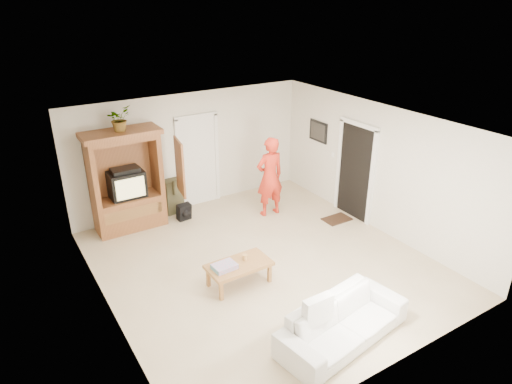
# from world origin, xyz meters

# --- Properties ---
(floor) EXTENTS (6.00, 6.00, 0.00)m
(floor) POSITION_xyz_m (0.00, 0.00, 0.00)
(floor) COLOR tan
(floor) RESTS_ON ground
(ceiling) EXTENTS (6.00, 6.00, 0.00)m
(ceiling) POSITION_xyz_m (0.00, 0.00, 2.60)
(ceiling) COLOR white
(ceiling) RESTS_ON floor
(wall_back) EXTENTS (5.50, 0.00, 5.50)m
(wall_back) POSITION_xyz_m (0.00, 3.00, 1.30)
(wall_back) COLOR silver
(wall_back) RESTS_ON floor
(wall_front) EXTENTS (5.50, 0.00, 5.50)m
(wall_front) POSITION_xyz_m (0.00, -3.00, 1.30)
(wall_front) COLOR silver
(wall_front) RESTS_ON floor
(wall_left) EXTENTS (0.00, 6.00, 6.00)m
(wall_left) POSITION_xyz_m (-2.75, 0.00, 1.30)
(wall_left) COLOR silver
(wall_left) RESTS_ON floor
(wall_right) EXTENTS (0.00, 6.00, 6.00)m
(wall_right) POSITION_xyz_m (2.75, 0.00, 1.30)
(wall_right) COLOR silver
(wall_right) RESTS_ON floor
(armoire) EXTENTS (1.82, 1.14, 2.10)m
(armoire) POSITION_xyz_m (-1.58, 2.66, 0.91)
(armoire) COLOR brown
(armoire) RESTS_ON floor
(door_back) EXTENTS (0.85, 0.05, 2.04)m
(door_back) POSITION_xyz_m (0.15, 2.97, 1.02)
(door_back) COLOR white
(door_back) RESTS_ON floor
(doorway_right) EXTENTS (0.05, 0.90, 2.04)m
(doorway_right) POSITION_xyz_m (2.73, 0.60, 1.02)
(doorway_right) COLOR black
(doorway_right) RESTS_ON floor
(framed_picture) EXTENTS (0.03, 0.60, 0.48)m
(framed_picture) POSITION_xyz_m (2.73, 1.90, 1.60)
(framed_picture) COLOR black
(framed_picture) RESTS_ON wall_right
(doormat) EXTENTS (0.60, 0.40, 0.02)m
(doormat) POSITION_xyz_m (2.30, 0.60, 0.01)
(doormat) COLOR #382316
(doormat) RESTS_ON floor
(plant) EXTENTS (0.58, 0.57, 0.49)m
(plant) POSITION_xyz_m (-1.60, 2.63, 2.34)
(plant) COLOR #4C7238
(plant) RESTS_ON armoire
(man) EXTENTS (0.66, 0.45, 1.78)m
(man) POSITION_xyz_m (1.21, 1.63, 0.89)
(man) COLOR red
(man) RESTS_ON floor
(sofa) EXTENTS (2.14, 1.10, 0.60)m
(sofa) POSITION_xyz_m (-0.13, -2.27, 0.30)
(sofa) COLOR silver
(sofa) RESTS_ON floor
(coffee_table) EXTENTS (1.08, 0.60, 0.40)m
(coffee_table) POSITION_xyz_m (-0.70, -0.32, 0.35)
(coffee_table) COLOR #9D6D36
(coffee_table) RESTS_ON floor
(towel) EXTENTS (0.39, 0.30, 0.08)m
(towel) POSITION_xyz_m (-0.97, -0.32, 0.44)
(towel) COLOR #FF548D
(towel) RESTS_ON coffee_table
(candle) EXTENTS (0.08, 0.08, 0.10)m
(candle) POSITION_xyz_m (-0.55, -0.28, 0.45)
(candle) COLOR tan
(candle) RESTS_ON coffee_table
(backpack_black) EXTENTS (0.31, 0.20, 0.36)m
(backpack_black) POSITION_xyz_m (-0.52, 2.36, 0.18)
(backpack_black) COLOR black
(backpack_black) RESTS_ON floor
(backpack_olive) EXTENTS (0.43, 0.33, 0.77)m
(backpack_olive) POSITION_xyz_m (-0.57, 2.85, 0.38)
(backpack_olive) COLOR #47442B
(backpack_olive) RESTS_ON floor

